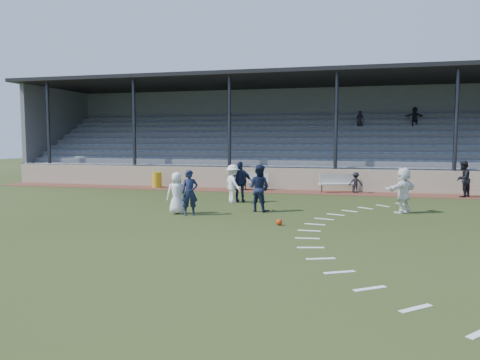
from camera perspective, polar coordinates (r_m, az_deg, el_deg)
name	(u,v)px	position (r m, az deg, el deg)	size (l,w,h in m)	color
ground	(221,227)	(15.20, -2.38, -5.69)	(90.00, 90.00, 0.00)	#2C3A18
cinder_track	(277,191)	(25.32, 4.54, -1.38)	(34.00, 2.00, 0.02)	brown
retaining_wall	(280,179)	(26.29, 4.95, 0.14)	(34.00, 0.18, 1.20)	#B5A68B
bench_left	(250,179)	(25.96, 1.23, 0.06)	(2.03, 0.63, 0.95)	beige
bench_right	(338,181)	(25.29, 11.82, -0.17)	(2.01, 1.14, 0.95)	beige
trash_bin	(157,180)	(27.64, -10.09, 0.03)	(0.55, 0.55, 0.88)	gold
football	(279,222)	(15.44, 4.79, -5.15)	(0.20, 0.20, 0.20)	red
player_white_lead	(177,193)	(17.82, -7.69, -1.57)	(0.77, 0.50, 1.58)	white
player_navy_lead	(190,193)	(17.40, -6.15, -1.55)	(0.61, 0.40, 1.68)	#151E3B
player_navy_mid	(259,188)	(18.22, 2.34, -1.00)	(0.89, 0.69, 1.83)	#151E3B
player_white_wing	(233,184)	(20.79, -0.87, -0.44)	(1.09, 0.63, 1.69)	white
player_navy_wing	(240,182)	(20.89, 0.04, -0.23)	(1.07, 0.45, 1.83)	#151E3B
player_white_back	(403,190)	(18.89, 19.28, -1.18)	(1.63, 0.52, 1.75)	white
official	(463,179)	(25.03, 25.53, 0.11)	(0.85, 0.67, 1.76)	black
sub_left_near	(233,179)	(25.74, -0.87, 0.13)	(0.45, 0.29, 1.22)	black
sub_left_far	(244,180)	(25.73, 0.54, -0.03)	(0.63, 0.26, 1.08)	black
sub_right	(356,183)	(25.02, 13.92, -0.31)	(0.70, 0.40, 1.09)	black
grandstand	(293,149)	(30.86, 6.44, 3.83)	(34.60, 9.00, 6.61)	slate
penalty_arc	(351,233)	(14.56, 13.43, -6.27)	(3.89, 14.63, 0.01)	white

